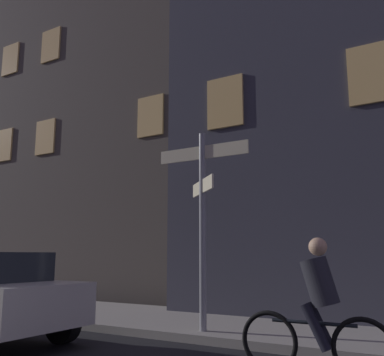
# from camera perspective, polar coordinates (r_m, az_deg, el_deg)

# --- Properties ---
(sidewalk_kerb) EXTENTS (40.00, 3.04, 0.14)m
(sidewalk_kerb) POSITION_cam_1_polar(r_m,az_deg,el_deg) (8.80, 4.36, -18.73)
(sidewalk_kerb) COLOR gray
(sidewalk_kerb) RESTS_ON ground_plane
(signpost) EXTENTS (1.80, 0.91, 3.44)m
(signpost) POSITION_cam_1_polar(r_m,az_deg,el_deg) (7.69, 1.40, -4.09)
(signpost) COLOR gray
(signpost) RESTS_ON sidewalk_kerb
(cyclist) EXTENTS (1.82, 0.33, 1.61)m
(cyclist) POSITION_cam_1_polar(r_m,az_deg,el_deg) (5.57, 16.07, -16.44)
(cyclist) COLOR black
(cyclist) RESTS_ON ground_plane
(building_left_block) EXTENTS (11.12, 8.84, 19.89)m
(building_left_block) POSITION_cam_1_polar(r_m,az_deg,el_deg) (20.27, -8.11, 14.98)
(building_left_block) COLOR #4C443D
(building_left_block) RESTS_ON ground_plane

